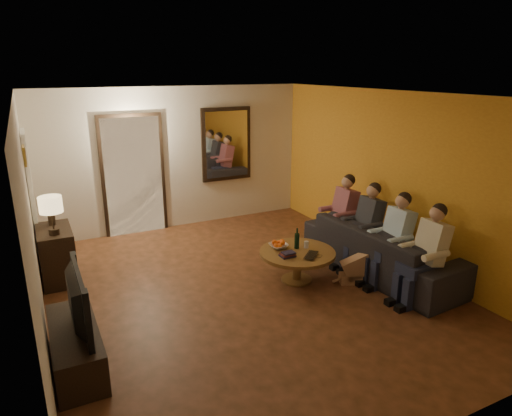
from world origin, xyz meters
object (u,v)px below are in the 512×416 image
tv (70,301)px  person_b (394,242)px  person_d (341,218)px  laptop (315,256)px  wine_bottle (297,238)px  person_c (365,229)px  dresser (57,254)px  sofa (383,249)px  tv_stand (76,347)px  dog (358,265)px  person_a (427,258)px  table_lamp (52,215)px  coffee_table (297,266)px  bowl (279,246)px

tv → person_b: (4.19, 0.02, -0.13)m
person_d → laptop: (-1.07, -0.85, -0.14)m
tv → wine_bottle: tv is taller
person_d → wine_bottle: person_d is taller
person_c → dresser: bearing=159.1°
laptop → tv: bearing=144.5°
sofa → person_b: 0.39m
person_b → tv: bearing=-179.7°
tv_stand → dog: dog is taller
person_d → person_a: bearing=-90.0°
table_lamp → laptop: 3.56m
person_c → person_d: same height
tv_stand → person_d: size_ratio=1.06×
table_lamp → dog: 4.22m
tv → person_d: size_ratio=0.89×
coffee_table → bowl: bearing=129.3°
person_c → coffee_table: person_c is taller
coffee_table → wine_bottle: wine_bottle is taller
dresser → coffee_table: dresser is taller
person_c → dog: person_c is taller
sofa → laptop: size_ratio=7.69×
dresser → person_c: person_c is taller
tv_stand → sofa: size_ratio=0.50×
sofa → person_a: size_ratio=2.11×
coffee_table → bowl: bowl is taller
person_c → dog: size_ratio=2.14×
dresser → sofa: dresser is taller
sofa → person_b: size_ratio=2.11×
tv → person_b: size_ratio=0.89×
person_b → coffee_table: person_b is taller
wine_bottle → person_b: bearing=-33.1°
wine_bottle → sofa: bearing=-19.4°
sofa → bowl: sofa is taller
tv_stand → laptop: (3.12, 0.37, 0.25)m
tv_stand → coffee_table: bearing=12.2°
tv → person_b: person_b is taller
tv_stand → person_a: size_ratio=1.06×
tv → laptop: bearing=-83.2°
table_lamp → person_a: bearing=-31.7°
person_b → person_d: size_ratio=1.00×
table_lamp → person_c: 4.43m
person_d → wine_bottle: 1.21m
dresser → tv_stand: dresser is taller
dresser → dog: bearing=-28.4°
coffee_table → tv_stand: bearing=-167.8°
tv → coffee_table: bearing=-77.8°
tv_stand → wine_bottle: wine_bottle is taller
tv_stand → tv: tv is taller
person_b → dog: (-0.44, 0.18, -0.32)m
dresser → person_c: size_ratio=0.71×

